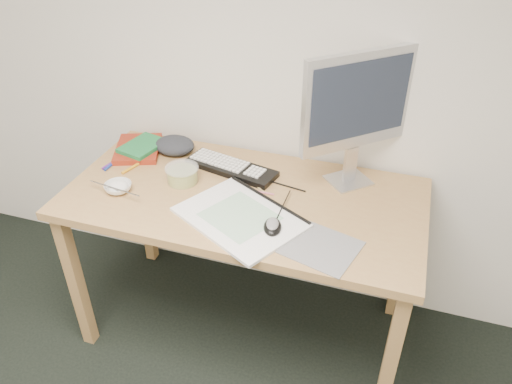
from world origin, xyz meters
TOP-DOWN VIEW (x-y plane):
  - desk at (0.02, 1.43)m, footprint 1.40×0.70m
  - mousepad at (0.37, 1.21)m, footprint 0.28×0.27m
  - sketchpad at (0.05, 1.28)m, footprint 0.53×0.48m
  - keyboard at (-0.09, 1.59)m, footprint 0.41×0.21m
  - monitor at (0.39, 1.66)m, footprint 0.36×0.34m
  - mouse at (0.19, 1.25)m, footprint 0.09×0.11m
  - rice_bowl at (-0.46, 1.30)m, footprint 0.13×0.13m
  - chopsticks at (-0.46, 1.27)m, footprint 0.23×0.05m
  - fruit_tub at (-0.25, 1.45)m, footprint 0.14×0.14m
  - book_red at (-0.55, 1.61)m, footprint 0.27×0.30m
  - book_green at (-0.52, 1.61)m, footprint 0.18×0.22m
  - cloth_lump at (-0.39, 1.66)m, footprint 0.16×0.13m
  - pencil_pink at (0.04, 1.46)m, footprint 0.19×0.01m
  - pencil_tan at (0.02, 1.52)m, footprint 0.15×0.11m
  - pencil_black at (0.16, 1.54)m, footprint 0.17×0.04m
  - marker_blue at (-0.59, 1.48)m, footprint 0.02×0.13m
  - marker_orange at (-0.49, 1.48)m, footprint 0.05×0.13m
  - marker_purple at (-0.60, 1.48)m, footprint 0.04×0.12m

SIDE VIEW (x-z plane):
  - desk at x=0.02m, z-range 0.29..1.04m
  - mousepad at x=0.37m, z-range 0.75..0.75m
  - pencil_black at x=0.16m, z-range 0.75..0.76m
  - pencil_tan at x=0.02m, z-range 0.75..0.76m
  - pencil_pink at x=0.04m, z-range 0.75..0.76m
  - marker_purple at x=-0.60m, z-range 0.75..0.76m
  - marker_blue at x=-0.59m, z-range 0.75..0.76m
  - marker_orange at x=-0.49m, z-range 0.75..0.76m
  - sketchpad at x=0.05m, z-range 0.75..0.76m
  - keyboard at x=-0.09m, z-range 0.75..0.77m
  - book_red at x=-0.55m, z-range 0.75..0.78m
  - rice_bowl at x=-0.46m, z-range 0.75..0.78m
  - mouse at x=0.19m, z-range 0.76..0.80m
  - cloth_lump at x=-0.39m, z-range 0.75..0.81m
  - fruit_tub at x=-0.25m, z-range 0.75..0.82m
  - book_green at x=-0.52m, z-range 0.78..0.79m
  - chopsticks at x=-0.46m, z-range 0.78..0.80m
  - monitor at x=0.39m, z-range 0.82..1.36m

